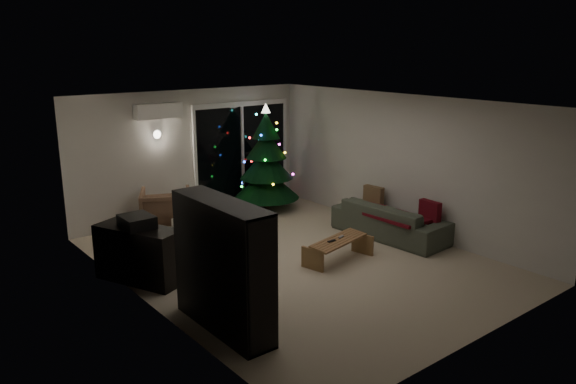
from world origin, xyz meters
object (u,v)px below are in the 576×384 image
(media_cabinet, at_px, (139,254))
(armchair, at_px, (166,211))
(coffee_table, at_px, (338,250))
(sofa, at_px, (390,220))
(bookshelf, at_px, (209,270))
(christmas_tree, at_px, (266,157))

(media_cabinet, distance_m, armchair, 2.18)
(coffee_table, bearing_deg, media_cabinet, 143.39)
(sofa, relative_size, coffee_table, 1.84)
(media_cabinet, xyz_separation_m, armchair, (1.30, 1.74, -0.00))
(bookshelf, distance_m, christmas_tree, 5.26)
(bookshelf, height_order, sofa, bookshelf)
(bookshelf, xyz_separation_m, media_cabinet, (0.00, 1.96, -0.39))
(bookshelf, relative_size, sofa, 0.76)
(media_cabinet, relative_size, coffee_table, 1.13)
(christmas_tree, bearing_deg, coffee_table, -105.76)
(armchair, relative_size, sofa, 0.42)
(media_cabinet, height_order, coffee_table, media_cabinet)
(coffee_table, distance_m, christmas_tree, 3.32)
(media_cabinet, height_order, christmas_tree, christmas_tree)
(christmas_tree, bearing_deg, media_cabinet, -153.38)
(media_cabinet, relative_size, christmas_tree, 0.59)
(bookshelf, xyz_separation_m, armchair, (1.30, 3.70, -0.39))
(coffee_table, height_order, christmas_tree, christmas_tree)
(bookshelf, relative_size, coffee_table, 1.39)
(armchair, bearing_deg, coffee_table, 144.32)
(media_cabinet, xyz_separation_m, sofa, (4.30, -0.98, -0.10))
(armchair, distance_m, christmas_tree, 2.43)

